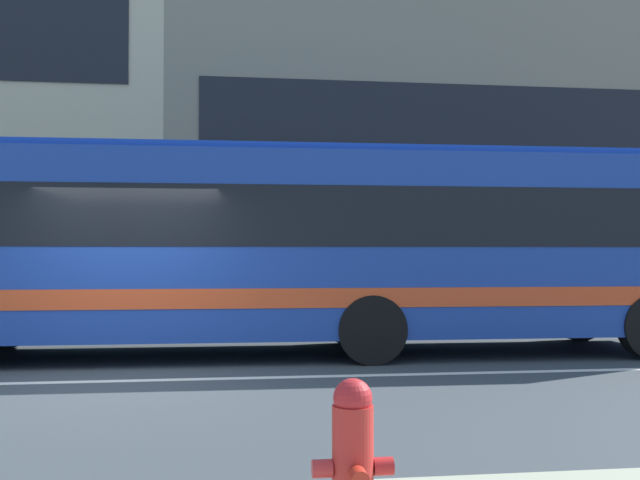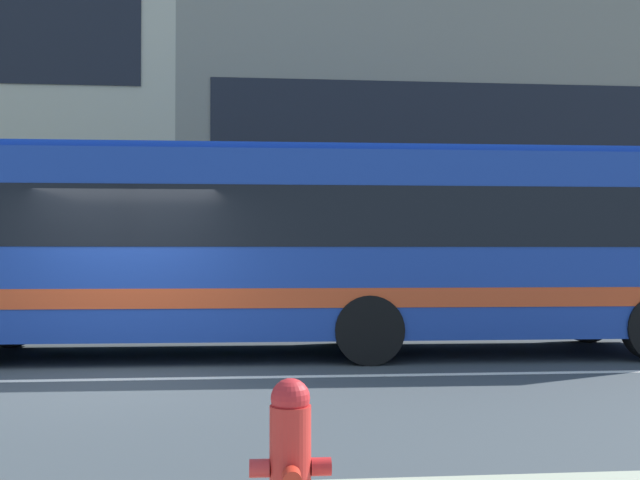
% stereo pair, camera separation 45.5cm
% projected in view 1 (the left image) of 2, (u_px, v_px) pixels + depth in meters
% --- Properties ---
extents(ground_plane, '(160.00, 160.00, 0.00)m').
position_uv_depth(ground_plane, '(115.00, 381.00, 8.73)').
color(ground_plane, '#384044').
extents(lane_centre_line, '(60.00, 0.16, 0.01)m').
position_uv_depth(lane_centre_line, '(115.00, 381.00, 8.73)').
color(lane_centre_line, silver).
rests_on(lane_centre_line, ground_plane).
extents(hedge_row_far, '(15.23, 1.10, 0.77)m').
position_uv_depth(hedge_row_far, '(25.00, 315.00, 13.76)').
color(hedge_row_far, '#22521D').
rests_on(hedge_row_far, ground_plane).
extents(apartment_block_right, '(22.24, 8.85, 9.00)m').
position_uv_depth(apartment_block_right, '(514.00, 167.00, 23.44)').
color(apartment_block_right, gray).
rests_on(apartment_block_right, ground_plane).
extents(transit_bus, '(12.15, 2.80, 3.21)m').
position_uv_depth(transit_bus, '(312.00, 243.00, 11.17)').
color(transit_bus, '#1D3E9B').
rests_on(transit_bus, ground_plane).
extents(fire_hydrant, '(0.41, 0.35, 0.82)m').
position_uv_depth(fire_hydrant, '(353.00, 468.00, 3.48)').
color(fire_hydrant, red).
rests_on(fire_hydrant, sidewalk_near).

